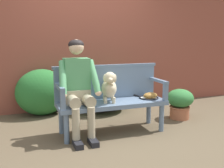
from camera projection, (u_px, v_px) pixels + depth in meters
name	position (u px, v px, depth m)	size (l,w,h in m)	color
ground_plane	(112.00, 132.00, 3.92)	(40.00, 40.00, 0.00)	brown
brick_garden_fence	(83.00, 36.00, 5.18)	(8.00, 0.30, 2.74)	brown
hedge_bush_far_left	(100.00, 93.00, 5.06)	(1.10, 1.06, 0.63)	#337538
hedge_bush_mid_left	(42.00, 92.00, 4.72)	(0.90, 0.63, 0.81)	#286B2D
garden_bench	(112.00, 106.00, 3.85)	(1.55, 0.52, 0.46)	slate
bench_backrest	(107.00, 81.00, 4.01)	(1.59, 0.06, 0.50)	slate
bench_armrest_left_end	(61.00, 92.00, 3.47)	(0.06, 0.52, 0.28)	slate
bench_armrest_right_end	(161.00, 85.00, 3.97)	(0.06, 0.52, 0.28)	slate
person_seated	(78.00, 85.00, 3.62)	(0.56, 0.66, 1.33)	black
dog_on_bench	(109.00, 87.00, 3.74)	(0.28, 0.44, 0.44)	beige
tennis_racket	(147.00, 97.00, 4.04)	(0.44, 0.56, 0.03)	black
baseball_glove	(150.00, 95.00, 4.02)	(0.22, 0.17, 0.09)	#9E6B2D
potted_plant	(180.00, 102.00, 4.53)	(0.45, 0.45, 0.50)	#A85B3D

